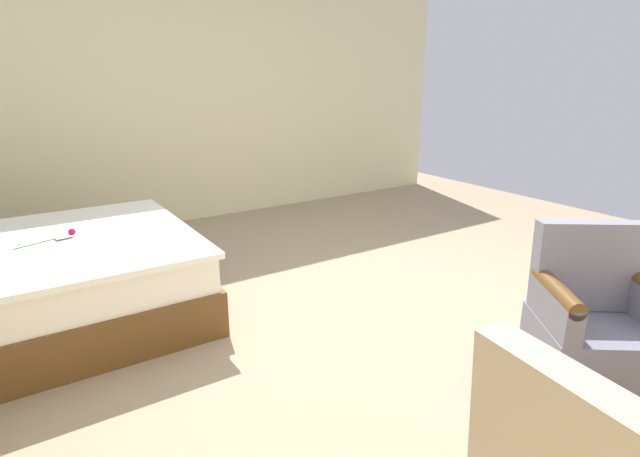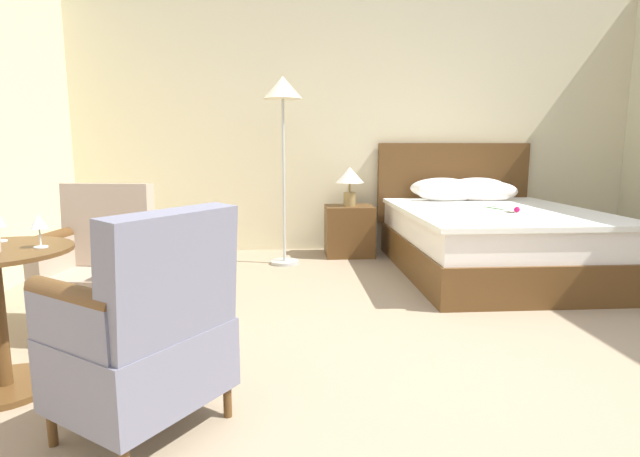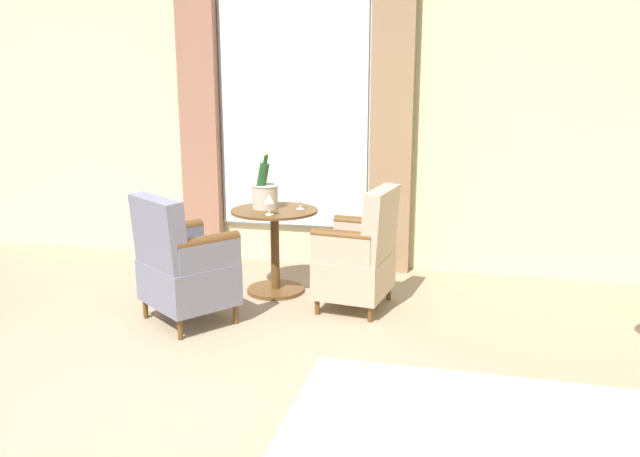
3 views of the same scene
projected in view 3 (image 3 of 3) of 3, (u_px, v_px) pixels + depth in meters
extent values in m
plane|color=gray|center=(127.00, 428.00, 3.04)|extent=(8.04, 8.04, 0.00)
cube|color=beige|center=(297.00, 109.00, 5.67)|extent=(0.12, 6.66, 2.84)
cube|color=white|center=(294.00, 105.00, 5.58)|extent=(0.02, 1.42, 2.23)
cube|color=white|center=(293.00, 105.00, 5.55)|extent=(0.02, 1.35, 2.19)
cube|color=#947453|center=(392.00, 128.00, 5.34)|extent=(0.10, 0.36, 2.55)
cube|color=#986751|center=(200.00, 125.00, 5.75)|extent=(0.10, 0.36, 2.55)
cylinder|color=brown|center=(276.00, 290.00, 5.05)|extent=(0.46, 0.46, 0.03)
cylinder|color=brown|center=(275.00, 252.00, 4.98)|extent=(0.07, 0.07, 0.66)
cylinder|color=brown|center=(274.00, 211.00, 4.90)|extent=(0.69, 0.69, 0.02)
cylinder|color=#BFB29F|center=(265.00, 197.00, 4.92)|extent=(0.21, 0.21, 0.18)
torus|color=#BFB29F|center=(265.00, 186.00, 4.90)|extent=(0.22, 0.22, 0.02)
cylinder|color=white|center=(265.00, 188.00, 4.90)|extent=(0.18, 0.18, 0.03)
cylinder|color=#1E4723|center=(262.00, 179.00, 4.90)|extent=(0.10, 0.13, 0.28)
cylinder|color=#193D1E|center=(266.00, 159.00, 4.84)|extent=(0.04, 0.05, 0.08)
sphere|color=gold|center=(266.00, 155.00, 4.83)|extent=(0.04, 0.04, 0.04)
cylinder|color=white|center=(269.00, 214.00, 4.69)|extent=(0.06, 0.06, 0.01)
cylinder|color=white|center=(269.00, 209.00, 4.68)|extent=(0.01, 0.01, 0.08)
cone|color=white|center=(269.00, 199.00, 4.67)|extent=(0.08, 0.08, 0.06)
cylinder|color=white|center=(300.00, 209.00, 4.91)|extent=(0.06, 0.06, 0.01)
cylinder|color=white|center=(300.00, 204.00, 4.90)|extent=(0.01, 0.01, 0.07)
cone|color=white|center=(300.00, 195.00, 4.89)|extent=(0.07, 0.07, 0.07)
cylinder|color=brown|center=(340.00, 287.00, 4.99)|extent=(0.04, 0.04, 0.11)
cylinder|color=brown|center=(317.00, 307.00, 4.54)|extent=(0.04, 0.04, 0.11)
cylinder|color=brown|center=(389.00, 293.00, 4.85)|extent=(0.04, 0.04, 0.11)
cylinder|color=brown|center=(370.00, 314.00, 4.39)|extent=(0.04, 0.04, 0.11)
cube|color=tan|center=(354.00, 274.00, 4.65)|extent=(0.64, 0.55, 0.29)
cube|color=tan|center=(380.00, 224.00, 4.49)|extent=(0.56, 0.22, 0.52)
cube|color=tan|center=(362.00, 235.00, 4.82)|extent=(0.15, 0.45, 0.20)
cylinder|color=brown|center=(362.00, 223.00, 4.79)|extent=(0.15, 0.45, 0.09)
cube|color=tan|center=(342.00, 250.00, 4.38)|extent=(0.15, 0.45, 0.20)
cylinder|color=brown|center=(342.00, 236.00, 4.36)|extent=(0.15, 0.45, 0.09)
cylinder|color=brown|center=(236.00, 314.00, 4.36)|extent=(0.04, 0.04, 0.14)
cylinder|color=brown|center=(199.00, 296.00, 4.74)|extent=(0.04, 0.04, 0.14)
cylinder|color=brown|center=(180.00, 329.00, 4.08)|extent=(0.04, 0.04, 0.14)
cylinder|color=brown|center=(146.00, 308.00, 4.46)|extent=(0.04, 0.04, 0.14)
cube|color=slate|center=(189.00, 282.00, 4.36)|extent=(0.76, 0.78, 0.29)
cube|color=slate|center=(158.00, 233.00, 4.14)|extent=(0.45, 0.54, 0.48)
cube|color=slate|center=(208.00, 255.00, 4.14)|extent=(0.43, 0.35, 0.19)
cylinder|color=brown|center=(207.00, 242.00, 4.12)|extent=(0.43, 0.35, 0.09)
cube|color=slate|center=(173.00, 242.00, 4.50)|extent=(0.43, 0.35, 0.19)
cylinder|color=brown|center=(172.00, 229.00, 4.48)|extent=(0.43, 0.35, 0.09)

